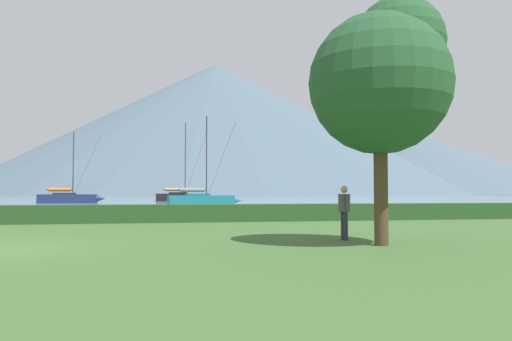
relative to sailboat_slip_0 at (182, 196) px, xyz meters
name	(u,v)px	position (x,y,z in m)	size (l,w,h in m)	color
harbor_water	(142,197)	(-8.21, 67.48, -0.77)	(320.00, 246.00, 0.00)	gray
hedge_line	(65,214)	(-8.21, -58.52, -0.34)	(80.00, 1.20, 0.86)	#284C23
sailboat_slip_0	(182,196)	(0.00, 0.00, 0.00)	(9.26, 3.65, 12.93)	black
sailboat_slip_2	(69,198)	(-15.76, -11.65, -0.06)	(8.63, 2.60, 9.70)	navy
sailboat_slip_4	(202,199)	(0.82, -28.56, -0.10)	(8.24, 3.03, 9.87)	#19707A
person_seated_viewer	(344,208)	(1.61, -68.81, 0.20)	(0.36, 0.57, 1.65)	#2D3347
park_tree	(384,75)	(2.16, -70.47, 3.92)	(3.93, 3.93, 6.91)	#4C3823
distant_hill_west_ridge	(216,129)	(31.72, 227.97, 40.37)	(296.67, 296.67, 82.28)	#4C6070
distant_hill_central_peak	(394,160)	(206.98, 336.20, 30.18)	(301.67, 301.67, 61.90)	#4C6070
distant_hill_east_ridge	(161,154)	(-1.26, 298.83, 29.26)	(258.52, 258.52, 60.06)	slate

